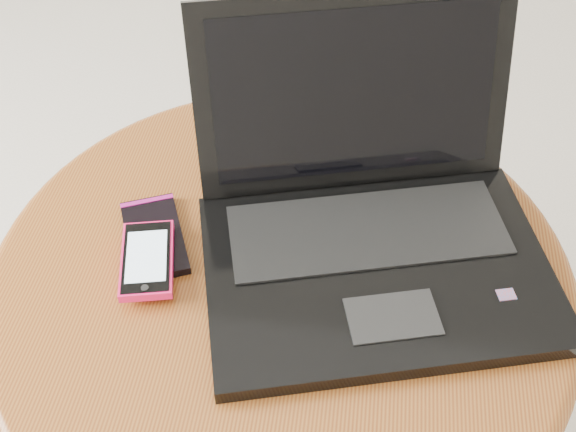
# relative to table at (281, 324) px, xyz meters

# --- Properties ---
(table) EXTENTS (0.69, 0.69, 0.54)m
(table) POSITION_rel_table_xyz_m (0.00, 0.00, 0.00)
(table) COLOR #57200F
(table) RESTS_ON ground
(laptop) EXTENTS (0.46, 0.44, 0.25)m
(laptop) POSITION_rel_table_xyz_m (0.10, 0.05, 0.16)
(laptop) COLOR black
(laptop) RESTS_ON table
(phone_black) EXTENTS (0.11, 0.14, 0.01)m
(phone_black) POSITION_rel_table_xyz_m (-0.15, 0.02, 0.12)
(phone_black) COLOR black
(phone_black) RESTS_ON table
(phone_pink) EXTENTS (0.08, 0.12, 0.01)m
(phone_pink) POSITION_rel_table_xyz_m (-0.15, -0.02, 0.13)
(phone_pink) COLOR #FF185F
(phone_pink) RESTS_ON phone_black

